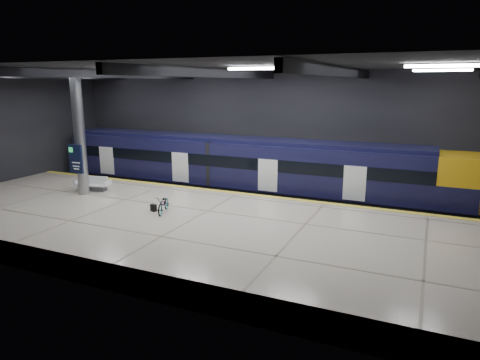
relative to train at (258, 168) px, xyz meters
The scene contains 10 objects.
ground 5.87m from the train, 90.61° to the right, with size 30.00×30.00×0.00m, color black.
room_shell 6.60m from the train, 90.63° to the right, with size 30.10×16.10×8.05m.
platform 8.14m from the train, 90.42° to the right, with size 30.00×11.00×1.10m, color beige.
safety_strip 2.91m from the train, 91.23° to the right, with size 30.00×0.40×0.01m, color yellow.
rails 1.98m from the train, behind, with size 30.00×1.52×0.16m.
train is the anchor object (origin of this frame).
bench 9.96m from the train, 145.12° to the right, with size 2.11×1.23×0.87m.
bicycle 7.92m from the train, 103.56° to the right, with size 0.59×1.69×0.89m, color #99999E.
pannier_bag 8.10m from the train, 107.71° to the right, with size 0.30×0.18×0.35m, color black.
info_column 10.64m from the train, 141.01° to the right, with size 0.90×0.78×6.90m.
Camera 1 is at (9.80, -18.92, 7.30)m, focal length 32.00 mm.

